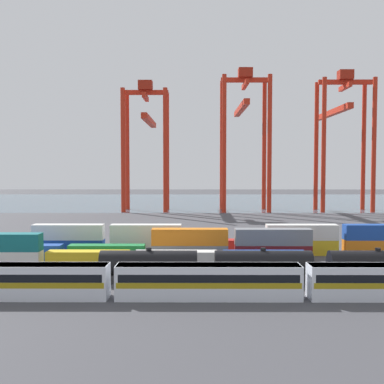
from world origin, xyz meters
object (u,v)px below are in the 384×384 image
at_px(freight_tank_row, 263,266).
at_px(gantry_crane_central, 244,125).
at_px(shipping_container_11, 69,247).
at_px(shipping_container_15, 224,247).
at_px(gantry_crane_west, 147,133).
at_px(passenger_train, 208,280).
at_px(shipping_container_0, 0,260).
at_px(gantry_crane_east, 341,126).
at_px(shipping_container_3, 176,260).

relative_size(freight_tank_row, gantry_crane_central, 0.86).
height_order(shipping_container_11, gantry_crane_central, gantry_crane_central).
height_order(shipping_container_15, gantry_crane_west, gantry_crane_west).
relative_size(shipping_container_11, gantry_crane_west, 0.27).
height_order(passenger_train, shipping_container_0, passenger_train).
distance_m(shipping_container_11, shipping_container_15, 26.65).
relative_size(gantry_crane_west, gantry_crane_east, 0.93).
bearing_deg(freight_tank_row, gantry_crane_west, 103.78).
distance_m(gantry_crane_west, gantry_crane_central, 34.51).
relative_size(shipping_container_3, gantry_crane_east, 0.25).
bearing_deg(shipping_container_0, gantry_crane_central, 64.48).
bearing_deg(gantry_crane_west, shipping_container_0, -96.97).
bearing_deg(shipping_container_11, shipping_container_3, -30.42).
height_order(shipping_container_0, gantry_crane_central, gantry_crane_central).
relative_size(shipping_container_3, shipping_container_15, 1.00).
distance_m(shipping_container_0, gantry_crane_east, 129.46).
xyz_separation_m(passenger_train, gantry_crane_east, (50.30, 113.18, 27.47)).
height_order(shipping_container_15, gantry_crane_central, gantry_crane_central).
relative_size(freight_tank_row, shipping_container_3, 3.49).
height_order(passenger_train, shipping_container_11, passenger_train).
height_order(shipping_container_3, shipping_container_11, same).
relative_size(shipping_container_11, gantry_crane_east, 0.25).
bearing_deg(shipping_container_3, shipping_container_0, 180.00).
xyz_separation_m(passenger_train, gantry_crane_west, (-18.48, 112.90, 25.20)).
bearing_deg(shipping_container_0, passenger_train, -27.72).
bearing_deg(shipping_container_15, shipping_container_0, -161.80).
bearing_deg(gantry_crane_west, gantry_crane_central, -0.12).
bearing_deg(freight_tank_row, shipping_container_0, 167.56).
xyz_separation_m(gantry_crane_west, gantry_crane_central, (34.39, -0.07, 2.80)).
height_order(passenger_train, shipping_container_3, passenger_train).
bearing_deg(shipping_container_3, passenger_train, -74.93).
height_order(freight_tank_row, shipping_container_15, freight_tank_row).
bearing_deg(shipping_container_11, gantry_crane_west, 86.85).
height_order(shipping_container_11, gantry_crane_west, gantry_crane_west).
relative_size(shipping_container_0, shipping_container_3, 1.00).
xyz_separation_m(passenger_train, shipping_container_0, (-30.34, 15.94, -0.84)).
bearing_deg(passenger_train, freight_tank_row, 46.17).
bearing_deg(shipping_container_11, gantry_crane_east, 49.52).
xyz_separation_m(gantry_crane_central, gantry_crane_east, (34.39, 0.35, -0.53)).
relative_size(gantry_crane_west, gantry_crane_central, 0.91).
relative_size(passenger_train, shipping_container_15, 5.34).
height_order(gantry_crane_west, gantry_crane_east, gantry_crane_east).
xyz_separation_m(passenger_train, freight_tank_row, (7.33, 7.64, 0.01)).
xyz_separation_m(gantry_crane_west, gantry_crane_east, (68.79, 0.28, 2.27)).
xyz_separation_m(passenger_train, gantry_crane_central, (15.91, 112.83, 28.00)).
distance_m(passenger_train, shipping_container_3, 16.53).
distance_m(passenger_train, gantry_crane_east, 126.86).
bearing_deg(shipping_container_11, shipping_container_15, 0.00).
bearing_deg(shipping_container_15, shipping_container_3, -124.87).
distance_m(shipping_container_15, gantry_crane_east, 102.06).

